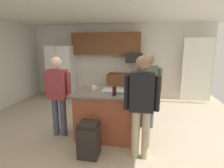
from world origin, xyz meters
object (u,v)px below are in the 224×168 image
mug_blue_stoneware (130,93)px  mug_ceramic_white (94,88)px  microwave_over_range (134,58)px  trash_bin (89,139)px  person_guest_by_door (58,92)px  person_elder_center (142,101)px  person_host_foreground (148,86)px  serving_tray (113,91)px  glass_stout_tall (114,91)px  refrigerator (62,72)px  kitchen_island (109,114)px  glass_short_whisky (129,90)px

mug_blue_stoneware → mug_ceramic_white: bearing=158.5°
mug_blue_stoneware → mug_ceramic_white: size_ratio=0.99×
microwave_over_range → trash_bin: bearing=-98.2°
person_guest_by_door → trash_bin: (0.83, -0.61, -0.65)m
person_guest_by_door → mug_blue_stoneware: size_ratio=13.23×
person_elder_center → person_host_foreground: (0.12, 1.22, -0.02)m
person_elder_center → serving_tray: person_elder_center is taller
glass_stout_tall → person_guest_by_door: bearing=174.2°
mug_blue_stoneware → person_host_foreground: bearing=67.5°
refrigerator → kitchen_island: refrigerator is taller
serving_tray → trash_bin: 1.04m
person_guest_by_door → mug_ceramic_white: (0.69, 0.20, 0.06)m
person_guest_by_door → glass_short_whisky: (1.44, 0.03, 0.08)m
person_elder_center → mug_ceramic_white: (-0.99, 0.70, 0.01)m
trash_bin → glass_stout_tall: bearing=54.5°
refrigerator → kitchen_island: size_ratio=1.32×
glass_short_whisky → microwave_over_range: bearing=91.8°
kitchen_island → person_host_foreground: bearing=36.0°
microwave_over_range → mug_blue_stoneware: microwave_over_range is taller
kitchen_island → trash_bin: 0.81m
mug_ceramic_white → glass_short_whisky: bearing=-13.2°
kitchen_island → person_elder_center: person_elder_center is taller
person_guest_by_door → kitchen_island: bearing=0.0°
person_host_foreground → mug_ceramic_white: bearing=-11.1°
kitchen_island → person_elder_center: 1.06m
glass_stout_tall → trash_bin: glass_stout_tall is taller
refrigerator → serving_tray: (2.38, -2.70, 0.05)m
microwave_over_range → person_host_foreground: person_host_foreground is taller
glass_short_whisky → refrigerator: bearing=134.0°
microwave_over_range → trash_bin: microwave_over_range is taller
glass_stout_tall → serving_tray: (-0.06, 0.24, -0.06)m
kitchen_island → mug_blue_stoneware: 0.73m
mug_ceramic_white → trash_bin: (0.14, -0.81, -0.71)m
person_guest_by_door → trash_bin: size_ratio=2.70×
refrigerator → kitchen_island: 3.54m
glass_short_whisky → glass_stout_tall: glass_stout_tall is taller
person_guest_by_door → mug_ceramic_white: person_guest_by_door is taller
glass_stout_tall → trash_bin: 0.96m
person_elder_center → mug_blue_stoneware: bearing=-15.9°
glass_stout_tall → glass_short_whisky: bearing=30.1°
microwave_over_range → kitchen_island: (-0.31, -2.78, -0.97)m
mug_blue_stoneware → glass_stout_tall: (-0.29, -0.02, 0.03)m
serving_tray → glass_short_whisky: bearing=-16.8°
microwave_over_range → glass_stout_tall: (-0.16, -3.06, -0.41)m
microwave_over_range → glass_short_whisky: bearing=-88.2°
glass_short_whisky → mug_blue_stoneware: 0.14m
kitchen_island → person_elder_center: size_ratio=0.82×
glass_short_whisky → trash_bin: 1.14m
mug_blue_stoneware → serving_tray: (-0.35, 0.23, -0.03)m
refrigerator → mug_blue_stoneware: 4.00m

